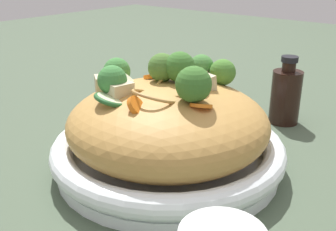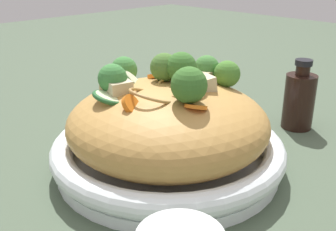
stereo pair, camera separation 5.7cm
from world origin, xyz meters
The scene contains 8 objects.
ground_plane centered at (0.00, 0.00, 0.00)m, with size 3.00×3.00×0.00m, color #44533F.
serving_bowl centered at (0.00, 0.00, 0.03)m, with size 0.34×0.34×0.05m.
noodle_heap centered at (0.00, 0.00, 0.07)m, with size 0.29×0.29×0.12m.
broccoli_florets centered at (0.02, 0.02, 0.14)m, with size 0.20×0.24×0.08m.
carrot_coins centered at (-0.01, -0.01, 0.12)m, with size 0.15×0.16×0.03m.
zucchini_slices centered at (-0.05, 0.05, 0.12)m, with size 0.12×0.09×0.03m.
chicken_chunks centered at (-0.01, 0.04, 0.12)m, with size 0.16×0.16×0.04m.
soy_sauce_bottle centered at (0.27, -0.06, 0.05)m, with size 0.05×0.05×0.13m.
Camera 2 is at (-0.37, -0.38, 0.29)m, focal length 43.19 mm.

